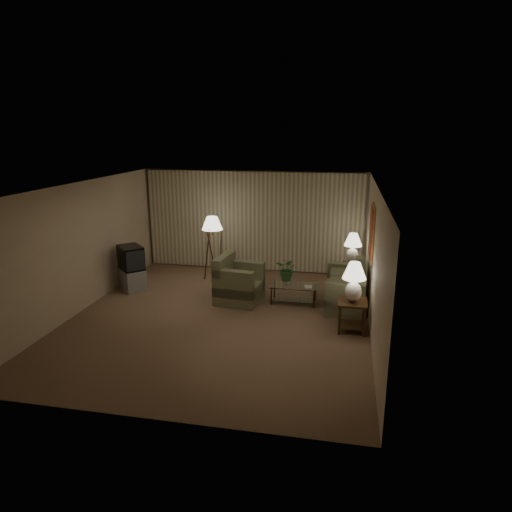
{
  "coord_description": "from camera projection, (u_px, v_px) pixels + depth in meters",
  "views": [
    {
      "loc": [
        2.41,
        -8.42,
        3.75
      ],
      "look_at": [
        0.64,
        0.6,
        1.18
      ],
      "focal_mm": 32.0,
      "sensor_mm": 36.0,
      "label": 1
    }
  ],
  "objects": [
    {
      "name": "vase",
      "position": [
        287.0,
        282.0,
        10.1
      ],
      "size": [
        0.14,
        0.14,
        0.14
      ],
      "primitive_type": "imported",
      "rotation": [
        0.0,
        0.0,
        -0.03
      ],
      "color": "white",
      "rests_on": "coffee_table"
    },
    {
      "name": "tv_cabinet",
      "position": [
        132.0,
        279.0,
        11.04
      ],
      "size": [
        1.23,
        1.23,
        0.5
      ],
      "primitive_type": "cube",
      "rotation": [
        0.0,
        0.0,
        -0.8
      ],
      "color": "#959597",
      "rests_on": "ground"
    },
    {
      "name": "coffee_table",
      "position": [
        294.0,
        291.0,
        10.13
      ],
      "size": [
        1.07,
        0.58,
        0.41
      ],
      "color": "silver",
      "rests_on": "ground"
    },
    {
      "name": "book",
      "position": [
        305.0,
        287.0,
        9.95
      ],
      "size": [
        0.19,
        0.24,
        0.02
      ],
      "primitive_type": "imported",
      "rotation": [
        0.0,
        0.0,
        0.13
      ],
      "color": "olive",
      "rests_on": "coffee_table"
    },
    {
      "name": "floor_lamp",
      "position": [
        213.0,
        246.0,
        11.65
      ],
      "size": [
        0.53,
        0.53,
        1.63
      ],
      "color": "#331D0E",
      "rests_on": "ground"
    },
    {
      "name": "table_lamp_far",
      "position": [
        353.0,
        246.0,
        10.97
      ],
      "size": [
        0.43,
        0.43,
        0.74
      ],
      "color": "white",
      "rests_on": "side_table_far"
    },
    {
      "name": "side_table_far",
      "position": [
        351.0,
        271.0,
        11.14
      ],
      "size": [
        0.45,
        0.38,
        0.6
      ],
      "color": "#331D0E",
      "rests_on": "ground"
    },
    {
      "name": "table_lamp_near",
      "position": [
        354.0,
        279.0,
        8.51
      ],
      "size": [
        0.45,
        0.45,
        0.77
      ],
      "color": "white",
      "rests_on": "side_table_near"
    },
    {
      "name": "sofa",
      "position": [
        345.0,
        289.0,
        10.0
      ],
      "size": [
        1.64,
        0.83,
        0.73
      ],
      "rotation": [
        0.0,
        0.0,
        -1.57
      ],
      "color": "#787C57",
      "rests_on": "ground"
    },
    {
      "name": "ground",
      "position": [
        220.0,
        317.0,
        9.42
      ],
      "size": [
        7.0,
        7.0,
        0.0
      ],
      "primitive_type": "plane",
      "color": "#7C6344",
      "rests_on": "ground"
    },
    {
      "name": "crt_tv",
      "position": [
        131.0,
        258.0,
        10.89
      ],
      "size": [
        1.13,
        1.13,
        0.57
      ],
      "primitive_type": "cube",
      "rotation": [
        0.0,
        0.0,
        -0.8
      ],
      "color": "black",
      "rests_on": "tv_cabinet"
    },
    {
      "name": "room_shell",
      "position": [
        237.0,
        220.0,
        10.37
      ],
      "size": [
        6.04,
        7.02,
        2.72
      ],
      "color": "beige",
      "rests_on": "ground"
    },
    {
      "name": "flowers",
      "position": [
        287.0,
        267.0,
        10.01
      ],
      "size": [
        0.57,
        0.53,
        0.52
      ],
      "primitive_type": "imported",
      "rotation": [
        0.0,
        0.0,
        -0.32
      ],
      "color": "#2D652E",
      "rests_on": "vase"
    },
    {
      "name": "armchair",
      "position": [
        239.0,
        284.0,
        10.2
      ],
      "size": [
        1.19,
        1.15,
        0.82
      ],
      "rotation": [
        0.0,
        0.0,
        1.46
      ],
      "color": "#787C57",
      "rests_on": "ground"
    },
    {
      "name": "side_table_near",
      "position": [
        352.0,
        311.0,
        8.68
      ],
      "size": [
        0.55,
        0.55,
        0.6
      ],
      "color": "#331D0E",
      "rests_on": "ground"
    },
    {
      "name": "ottoman",
      "position": [
        243.0,
        273.0,
        11.64
      ],
      "size": [
        0.74,
        0.74,
        0.39
      ],
      "primitive_type": "cylinder",
      "rotation": [
        0.0,
        0.0,
        -0.35
      ],
      "color": "#9D5F35",
      "rests_on": "ground"
    }
  ]
}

